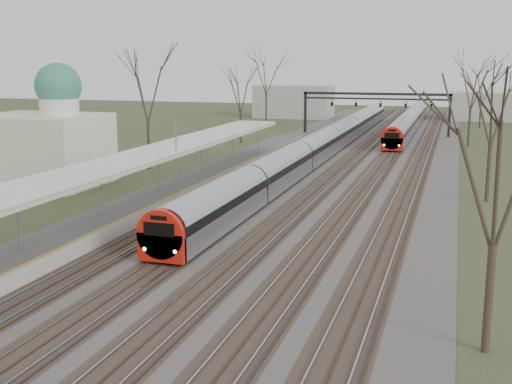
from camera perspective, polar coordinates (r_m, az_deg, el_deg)
track_bed at (r=64.91m, az=7.19°, el=2.28°), size 24.00×160.00×0.22m
platform at (r=50.99m, az=-6.77°, el=0.27°), size 3.50×69.00×1.00m
canopy at (r=46.40m, az=-9.15°, el=3.39°), size 4.10×50.00×3.11m
dome_building at (r=57.22m, az=-18.33°, el=4.25°), size 10.00×8.00×10.30m
signal_gantry at (r=93.91m, az=10.60°, el=7.97°), size 21.00×0.59×6.08m
tree_west_far at (r=62.98m, az=-9.68°, el=9.20°), size 5.50×5.50×11.33m
tree_east_near at (r=23.44m, az=20.73°, el=1.44°), size 4.50×4.50×9.27m
tree_east_far at (r=50.24m, az=20.35°, el=7.29°), size 5.00×5.00×10.30m
train_near at (r=75.17m, az=6.54°, el=4.63°), size 2.62×90.21×3.05m
train_far at (r=112.61m, az=13.86°, el=6.63°), size 2.62×75.21×3.05m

